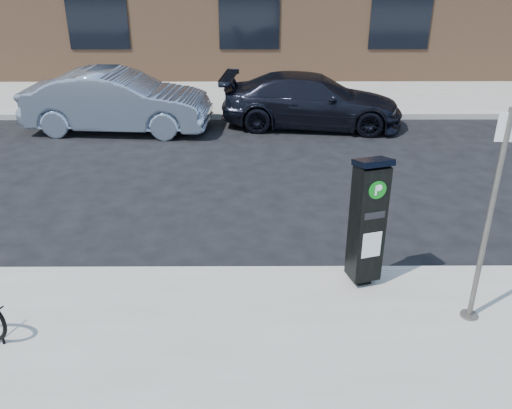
{
  "coord_description": "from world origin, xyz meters",
  "views": [
    {
      "loc": [
        0.13,
        -6.73,
        4.41
      ],
      "look_at": [
        0.17,
        0.5,
        0.94
      ],
      "focal_mm": 38.0,
      "sensor_mm": 36.0,
      "label": 1
    }
  ],
  "objects_px": {
    "parking_kiosk": "(367,221)",
    "sign_pole": "(488,222)",
    "car_dark": "(312,101)",
    "car_silver": "(118,101)"
  },
  "relations": [
    {
      "from": "car_silver",
      "to": "parking_kiosk",
      "type": "bearing_deg",
      "value": -141.66
    },
    {
      "from": "parking_kiosk",
      "to": "car_silver",
      "type": "bearing_deg",
      "value": 107.51
    },
    {
      "from": "sign_pole",
      "to": "car_dark",
      "type": "height_order",
      "value": "sign_pole"
    },
    {
      "from": "sign_pole",
      "to": "car_silver",
      "type": "relative_size",
      "value": 0.58
    },
    {
      "from": "sign_pole",
      "to": "car_dark",
      "type": "relative_size",
      "value": 0.57
    },
    {
      "from": "parking_kiosk",
      "to": "sign_pole",
      "type": "distance_m",
      "value": 1.51
    },
    {
      "from": "car_silver",
      "to": "car_dark",
      "type": "bearing_deg",
      "value": -81.69
    },
    {
      "from": "parking_kiosk",
      "to": "car_dark",
      "type": "relative_size",
      "value": 0.39
    },
    {
      "from": "car_dark",
      "to": "sign_pole",
      "type": "bearing_deg",
      "value": -165.29
    },
    {
      "from": "car_silver",
      "to": "car_dark",
      "type": "relative_size",
      "value": 0.99
    }
  ]
}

